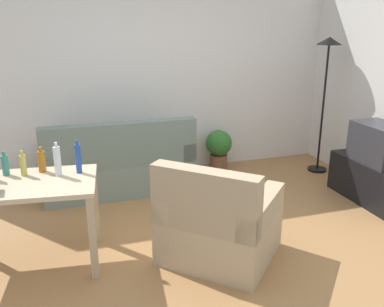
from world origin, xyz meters
The scene contains 14 objects.
ground_plane centered at (0.00, 0.00, -0.01)m, with size 5.20×4.40×0.02m, color #9E7042.
wall_rear centered at (0.00, 2.20, 1.35)m, with size 5.20×0.10×2.70m, color silver.
couch centered at (-0.49, 1.59, 0.31)m, with size 1.76×0.84×0.92m.
tv_stand centered at (2.25, 0.35, 0.24)m, with size 0.44×1.10×0.48m.
tv centered at (2.25, 0.35, 0.70)m, with size 0.41×0.60×0.44m.
torchiere_lamp centered at (2.25, 1.45, 1.41)m, with size 0.32×0.32×1.81m.
desk centered at (-1.47, 0.17, 0.65)m, with size 1.28×0.84×0.76m.
potted_plant centered at (0.94, 1.90, 0.33)m, with size 0.36×0.36×0.57m.
armchair centered at (0.10, -0.22, 0.32)m, with size 1.23×1.23×0.92m.
bottle_tall centered at (-1.59, 0.38, 0.85)m, with size 0.06×0.06×0.21m.
bottle_squat centered at (-1.45, 0.33, 0.85)m, with size 0.05×0.05×0.22m.
bottle_amber centered at (-1.30, 0.38, 0.86)m, with size 0.06×0.06×0.22m.
bottle_clear centered at (-1.17, 0.24, 0.89)m, with size 0.06×0.06×0.29m.
bottle_blue centered at (-1.00, 0.25, 0.89)m, with size 0.05×0.05×0.29m.
Camera 1 is at (-1.11, -3.27, 2.02)m, focal length 39.16 mm.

